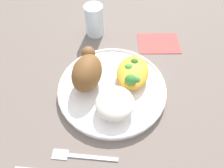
{
  "coord_description": "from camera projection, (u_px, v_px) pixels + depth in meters",
  "views": [
    {
      "loc": [
        -0.3,
        -0.07,
        0.46
      ],
      "look_at": [
        0.0,
        0.0,
        0.03
      ],
      "focal_mm": 33.38,
      "sensor_mm": 36.0,
      "label": 1
    }
  ],
  "objects": [
    {
      "name": "ground_plane",
      "position": [
        112.0,
        91.0,
        0.55
      ],
      "size": [
        2.0,
        2.0,
        0.0
      ],
      "primitive_type": "plane",
      "color": "#6D6158"
    },
    {
      "name": "napkin",
      "position": [
        159.0,
        43.0,
        0.65
      ],
      "size": [
        0.12,
        0.15,
        0.0
      ],
      "primitive_type": "cube",
      "rotation": [
        0.0,
        0.0,
        0.24
      ],
      "color": "#DB4C47",
      "rests_on": "ground_plane"
    },
    {
      "name": "rice_pile",
      "position": [
        115.0,
        103.0,
        0.48
      ],
      "size": [
        0.09,
        0.09,
        0.04
      ],
      "primitive_type": "ellipsoid",
      "color": "white",
      "rests_on": "plate"
    },
    {
      "name": "fork",
      "position": [
        80.0,
        156.0,
        0.45
      ],
      "size": [
        0.03,
        0.14,
        0.01
      ],
      "color": "silver",
      "rests_on": "ground_plane"
    },
    {
      "name": "mac_cheese_with_broccoli",
      "position": [
        133.0,
        72.0,
        0.54
      ],
      "size": [
        0.11,
        0.08,
        0.05
      ],
      "color": "gold",
      "rests_on": "plate"
    },
    {
      "name": "water_glass",
      "position": [
        94.0,
        20.0,
        0.64
      ],
      "size": [
        0.06,
        0.06,
        0.1
      ],
      "primitive_type": "cylinder",
      "color": "silver",
      "rests_on": "ground_plane"
    },
    {
      "name": "roasted_chicken",
      "position": [
        88.0,
        70.0,
        0.52
      ],
      "size": [
        0.12,
        0.07,
        0.08
      ],
      "color": "brown",
      "rests_on": "plate"
    },
    {
      "name": "plate",
      "position": [
        112.0,
        88.0,
        0.54
      ],
      "size": [
        0.28,
        0.28,
        0.02
      ],
      "color": "white",
      "rests_on": "ground_plane"
    }
  ]
}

